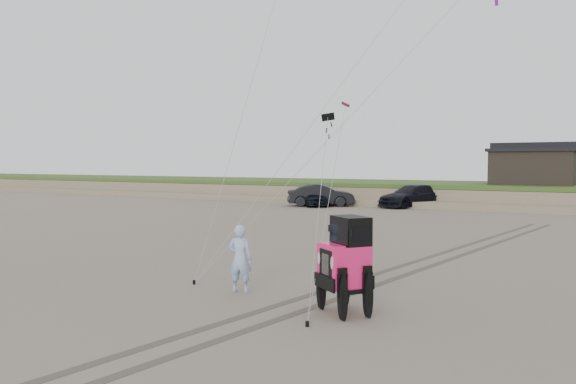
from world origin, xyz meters
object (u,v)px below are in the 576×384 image
Objects in this scene: truck_c at (412,196)px; man at (240,259)px; jeep at (344,275)px; truck_b at (321,195)px; cabin at (533,166)px; truck_a at (314,197)px.

man reaches higher than truck_c.
truck_b is at bearing 154.55° from jeep.
cabin is 36.76m from jeep.
cabin is 10.12m from truck_c.
truck_c is at bearing -97.45° from truck_b.
cabin is at bearing -7.22° from truck_a.
truck_c reaches higher than truck_a.
truck_a is at bearing -130.60° from truck_c.
man is (-3.29, 0.55, 0.01)m from jeep.
truck_b is at bearing -131.38° from truck_c.
man is (-3.10, -36.13, -2.33)m from cabin.
cabin is 17.04m from truck_b.
cabin is at bearing -89.06° from truck_b.
jeep reaches higher than truck_c.
truck_c is 3.29× the size of man.
truck_c is at bearing -14.93° from truck_a.
truck_a is 0.81× the size of truck_b.
truck_b is (-14.66, -8.37, -2.36)m from cabin.
jeep is (14.85, -28.31, 0.02)m from truck_b.
truck_b is 31.97m from jeep.
jeep is 2.65× the size of man.
jeep is (0.19, -36.68, -2.34)m from cabin.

